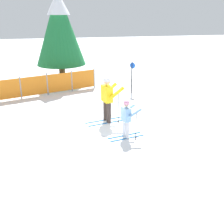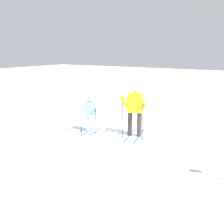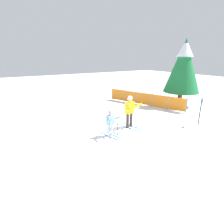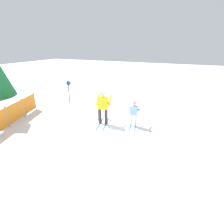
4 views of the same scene
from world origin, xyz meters
name	(u,v)px [view 2 (image 2 of 4)]	position (x,y,z in m)	size (l,w,h in m)	color
ground_plane	(127,135)	(0.00, 0.00, 0.00)	(60.00, 60.00, 0.00)	white
skier_adult	(135,105)	(-0.03, 0.25, 1.01)	(1.63, 0.84, 1.69)	#1966B2
skier_child	(91,110)	(0.33, -1.16, 0.75)	(1.21, 0.62, 1.26)	#1966B2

